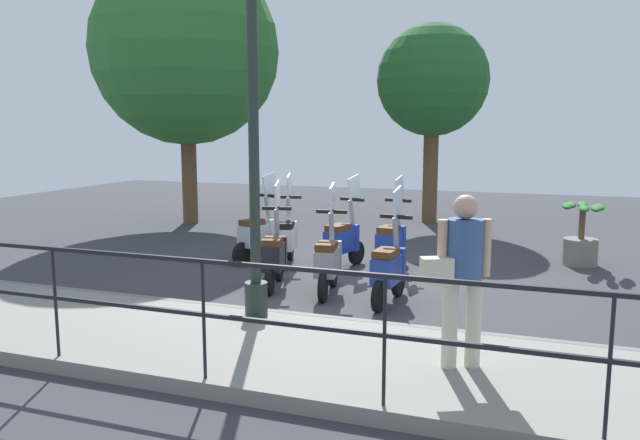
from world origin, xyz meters
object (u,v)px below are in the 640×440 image
(tree_distant, at_px, (433,81))
(scooter_near_2, at_px, (274,255))
(scooter_near_1, at_px, (328,260))
(scooter_far_2, at_px, (287,237))
(scooter_near_0, at_px, (389,268))
(tree_large, at_px, (186,51))
(scooter_far_3, at_px, (258,234))
(lamp_post_near, at_px, (254,152))
(scooter_far_0, at_px, (391,242))
(scooter_far_1, at_px, (343,240))
(potted_palm, at_px, (581,239))
(pedestrian_with_bag, at_px, (461,268))

(tree_distant, height_order, scooter_near_2, tree_distant)
(scooter_near_1, xyz_separation_m, scooter_far_2, (1.50, 1.25, 0.00))
(scooter_near_2, bearing_deg, tree_distant, -22.54)
(scooter_near_0, bearing_deg, scooter_near_1, 83.12)
(scooter_far_2, bearing_deg, tree_distant, -28.96)
(tree_large, height_order, scooter_far_3, tree_large)
(lamp_post_near, relative_size, scooter_far_2, 2.78)
(scooter_near_2, xyz_separation_m, scooter_far_2, (1.43, 0.40, 0.00))
(tree_distant, bearing_deg, tree_large, 111.06)
(scooter_near_0, xyz_separation_m, scooter_far_0, (1.84, 0.40, 0.00))
(scooter_near_0, relative_size, scooter_near_1, 1.00)
(tree_large, bearing_deg, scooter_near_2, -138.34)
(scooter_far_1, xyz_separation_m, scooter_far_3, (0.04, 1.55, 0.00))
(potted_palm, distance_m, scooter_far_2, 4.98)
(scooter_far_2, bearing_deg, pedestrian_with_bag, -154.29)
(scooter_near_0, bearing_deg, tree_large, 54.47)
(scooter_near_2, relative_size, scooter_far_0, 1.00)
(pedestrian_with_bag, height_order, scooter_near_1, pedestrian_with_bag)
(pedestrian_with_bag, relative_size, scooter_far_3, 1.03)
(scooter_far_3, bearing_deg, scooter_far_1, -74.81)
(potted_palm, bearing_deg, scooter_far_0, 117.62)
(pedestrian_with_bag, xyz_separation_m, scooter_near_1, (2.49, 2.11, -0.60))
(tree_large, distance_m, scooter_far_2, 6.41)
(tree_large, height_order, scooter_near_1, tree_large)
(tree_distant, height_order, scooter_far_3, tree_distant)
(tree_distant, relative_size, scooter_near_1, 3.08)
(pedestrian_with_bag, distance_m, scooter_far_0, 4.48)
(scooter_near_2, height_order, scooter_far_1, same)
(scooter_near_0, bearing_deg, scooter_near_2, 86.31)
(tree_large, xyz_separation_m, scooter_near_1, (-5.00, -5.24, -3.58))
(pedestrian_with_bag, xyz_separation_m, scooter_near_2, (2.56, 2.97, -0.60))
(pedestrian_with_bag, bearing_deg, scooter_far_0, -3.84)
(tree_large, relative_size, scooter_far_2, 4.07)
(scooter_near_1, height_order, scooter_far_3, same)
(scooter_far_0, bearing_deg, scooter_near_2, 146.65)
(lamp_post_near, xyz_separation_m, tree_large, (6.70, 4.94, 2.02))
(pedestrian_with_bag, height_order, scooter_far_2, pedestrian_with_bag)
(scooter_near_1, bearing_deg, scooter_far_2, 30.99)
(lamp_post_near, bearing_deg, potted_palm, -37.43)
(scooter_far_2, bearing_deg, scooter_near_2, -178.79)
(potted_palm, xyz_separation_m, scooter_far_1, (-1.64, 3.70, 0.04))
(pedestrian_with_bag, bearing_deg, potted_palm, -37.98)
(pedestrian_with_bag, bearing_deg, scooter_far_3, 19.17)
(pedestrian_with_bag, xyz_separation_m, scooter_far_0, (4.15, 1.60, -0.60))
(tree_large, distance_m, potted_palm, 9.57)
(scooter_near_2, bearing_deg, tree_large, 27.63)
(lamp_post_near, distance_m, pedestrian_with_bag, 2.72)
(scooter_near_2, bearing_deg, scooter_near_1, -108.86)
(scooter_far_1, bearing_deg, tree_large, 70.99)
(scooter_near_2, distance_m, scooter_far_3, 1.79)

